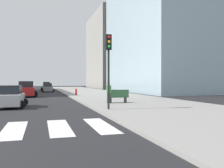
% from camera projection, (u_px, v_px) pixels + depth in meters
% --- Properties ---
extents(sidewalk_kerb_east, '(10.00, 120.00, 0.15)m').
position_uv_depth(sidewalk_kerb_east, '(118.00, 98.00, 27.94)').
color(sidewalk_kerb_east, gray).
rests_on(sidewalk_kerb_east, ground).
extents(lane_divider_paint, '(0.16, 80.00, 0.01)m').
position_uv_depth(lane_divider_paint, '(19.00, 93.00, 43.72)').
color(lane_divider_paint, yellow).
rests_on(lane_divider_paint, ground).
extents(parking_garage_concrete, '(18.00, 24.00, 22.32)m').
position_uv_depth(parking_garage_concrete, '(121.00, 52.00, 76.40)').
color(parking_garage_concrete, gray).
rests_on(parking_garage_concrete, ground).
extents(car_white_nearest, '(2.73, 4.32, 1.91)m').
position_uv_depth(car_white_nearest, '(46.00, 86.00, 62.79)').
color(car_white_nearest, silver).
rests_on(car_white_nearest, ground).
extents(car_red_second, '(2.88, 4.56, 2.02)m').
position_uv_depth(car_red_second, '(26.00, 90.00, 31.27)').
color(car_red_second, red).
rests_on(car_red_second, ground).
extents(car_gray_fourth, '(2.35, 3.74, 1.67)m').
position_uv_depth(car_gray_fourth, '(48.00, 88.00, 46.25)').
color(car_gray_fourth, slate).
rests_on(car_gray_fourth, ground).
extents(car_silver_sixth, '(2.41, 3.80, 1.68)m').
position_uv_depth(car_silver_sixth, '(11.00, 97.00, 18.41)').
color(car_silver_sixth, '#B7B7BC').
rests_on(car_silver_sixth, ground).
extents(car_green_seventh, '(2.53, 3.94, 1.73)m').
position_uv_depth(car_green_seventh, '(47.00, 87.00, 51.72)').
color(car_green_seventh, '#236B42').
rests_on(car_green_seventh, ground).
extents(traffic_light_near_corner, '(0.36, 0.41, 4.88)m').
position_uv_depth(traffic_light_near_corner, '(109.00, 57.00, 15.99)').
color(traffic_light_near_corner, black).
rests_on(traffic_light_near_corner, sidewalk_kerb_east).
extents(park_bench, '(1.80, 0.57, 1.12)m').
position_uv_depth(park_bench, '(118.00, 96.00, 20.94)').
color(park_bench, '#33603D').
rests_on(park_bench, sidewalk_kerb_east).
extents(pedestrian_waiting_east, '(0.42, 0.42, 1.72)m').
position_uv_depth(pedestrian_waiting_east, '(109.00, 92.00, 20.54)').
color(pedestrian_waiting_east, '#38383D').
rests_on(pedestrian_waiting_east, sidewalk_kerb_east).
extents(fire_hydrant, '(0.26, 0.26, 0.89)m').
position_uv_depth(fire_hydrant, '(76.00, 92.00, 32.98)').
color(fire_hydrant, red).
rests_on(fire_hydrant, sidewalk_kerb_east).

